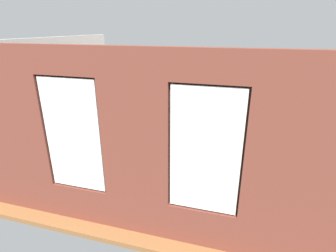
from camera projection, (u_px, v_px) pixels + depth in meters
The scene contains 21 objects.
ground_plane at pixel (177, 161), 7.14m from camera, with size 7.30×6.20×0.10m, color brown.
brick_wall_with_windows at pixel (136, 151), 4.13m from camera, with size 6.70×0.30×3.14m.
white_wall_right at pixel (60, 97), 7.24m from camera, with size 0.10×5.20×3.14m, color white.
couch_by_window at pixel (156, 194), 5.11m from camera, with size 1.93×0.87×0.80m.
couch_left at pixel (284, 163), 6.24m from camera, with size 0.87×1.91×0.80m.
coffee_table at pixel (162, 143), 7.19m from camera, with size 1.52×0.82×0.44m.
cup_ceramic at pixel (144, 140), 7.17m from camera, with size 0.07×0.07×0.09m, color silver.
candle_jar at pixel (162, 139), 7.15m from camera, with size 0.08×0.08×0.12m, color #B7333D.
table_plant_small at pixel (156, 134), 7.27m from camera, with size 0.15×0.15×0.26m.
remote_silver at pixel (164, 143), 7.03m from camera, with size 0.05×0.17×0.02m, color #B2B2B7.
media_console at pixel (83, 136), 7.96m from camera, with size 1.24×0.42×0.53m, color black.
tv_flatscreen at pixel (81, 117), 7.74m from camera, with size 1.09×0.20×0.72m.
papasan_chair at pixel (176, 122), 8.62m from camera, with size 1.08×1.08×0.69m.
potted_plant_foreground_right at pixel (119, 110), 9.46m from camera, with size 0.61×0.61×0.85m.
potted_plant_corner_near_left at pixel (283, 119), 8.01m from camera, with size 0.95×0.94×1.17m.
potted_plant_near_tv at pixel (76, 140), 6.70m from camera, with size 0.60×0.60×1.04m.
potted_plant_corner_far_left at pixel (313, 208), 4.20m from camera, with size 0.70×0.70×0.96m.
potted_plant_mid_room_small at pixel (209, 145), 7.29m from camera, with size 0.28×0.28×0.44m.
potted_plant_beside_window_right at pixel (82, 167), 5.30m from camera, with size 1.05×1.05×1.30m.
potted_plant_between_couches at pixel (231, 192), 4.70m from camera, with size 0.55×0.55×0.92m.
potted_plant_by_left_couch at pixel (263, 139), 7.61m from camera, with size 0.30×0.30×0.48m.
Camera 1 is at (-1.53, 6.15, 3.38)m, focal length 28.00 mm.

